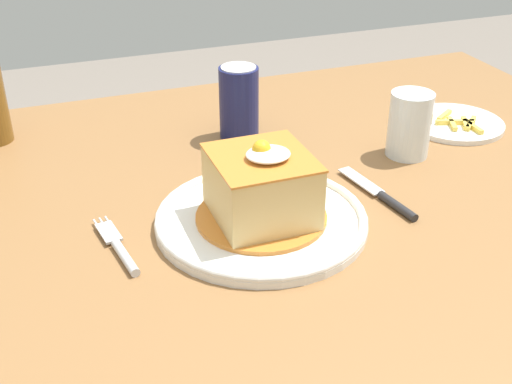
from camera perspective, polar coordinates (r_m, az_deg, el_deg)
name	(u,v)px	position (r m, az deg, el deg)	size (l,w,h in m)	color
dining_table	(289,254)	(1.01, 2.84, -5.33)	(1.28, 0.98, 0.73)	olive
main_plate	(261,219)	(0.88, 0.45, -2.34)	(0.28, 0.28, 0.02)	white
sandwich_meal	(262,189)	(0.86, 0.48, 0.28)	(0.18, 0.18, 0.11)	orange
fork	(120,249)	(0.85, -11.64, -4.81)	(0.04, 0.14, 0.01)	silver
knife	(387,199)	(0.96, 11.15, -0.56)	(0.04, 0.17, 0.01)	#262628
soda_can	(238,103)	(1.11, -1.53, 7.67)	(0.07, 0.07, 0.12)	#191E51
drinking_glass	(409,129)	(1.08, 13.02, 5.32)	(0.07, 0.07, 0.10)	silver
side_plate_fries	(455,123)	(1.23, 16.72, 5.68)	(0.17, 0.17, 0.02)	white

